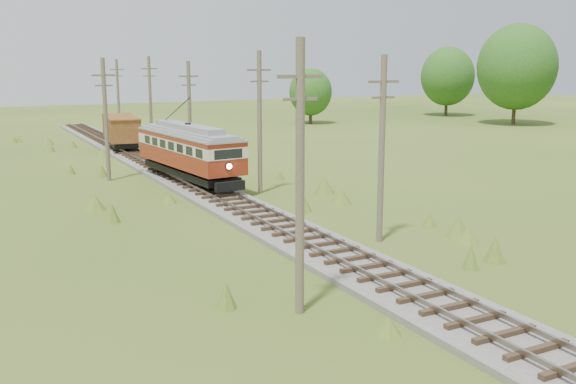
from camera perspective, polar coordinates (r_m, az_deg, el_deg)
railbed_main at (r=42.93m, az=-8.06°, el=0.49°), size 3.60×96.00×0.57m
streetcar at (r=44.04m, az=-8.83°, el=3.86°), size 3.84×12.06×5.46m
gondola at (r=62.95m, az=-14.61°, el=5.39°), size 3.63×8.58×2.77m
gravel_pile at (r=59.71m, az=-11.07°, el=3.80°), size 3.36×3.56×1.22m
utility_pole_r_2 at (r=29.61m, az=8.33°, el=3.91°), size 1.60×0.30×8.60m
utility_pole_r_3 at (r=40.75m, az=-2.54°, el=6.32°), size 1.60×0.30×9.00m
utility_pole_r_4 at (r=52.75m, az=-8.74°, el=7.01°), size 1.60×0.30×8.40m
utility_pole_r_5 at (r=65.26m, az=-12.14°, el=7.92°), size 1.60×0.30×8.90m
utility_pole_r_6 at (r=77.81m, az=-14.86°, el=8.24°), size 1.60×0.30×8.70m
utility_pole_l_a at (r=20.59m, az=1.07°, el=1.37°), size 1.60×0.30×9.00m
utility_pole_l_b at (r=46.93m, az=-15.89°, el=6.31°), size 1.60×0.30×8.60m
tree_right_4 at (r=93.17m, az=19.69°, el=10.43°), size 10.50×10.50×13.53m
tree_right_5 at (r=106.11m, az=14.00°, el=9.94°), size 8.40×8.40×10.82m
tree_mid_b at (r=89.43m, az=2.02°, el=8.87°), size 5.88×5.88×7.57m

